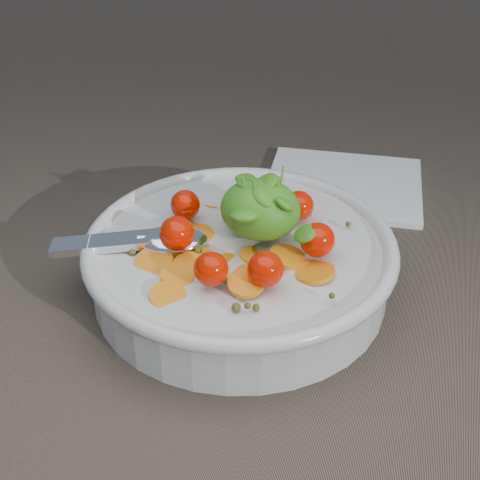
# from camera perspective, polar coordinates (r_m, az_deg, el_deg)

# --- Properties ---
(ground) EXTENTS (6.00, 6.00, 0.00)m
(ground) POSITION_cam_1_polar(r_m,az_deg,el_deg) (0.65, -1.72, -4.03)
(ground) COLOR brown
(ground) RESTS_ON ground
(bowl) EXTENTS (0.31, 0.29, 0.12)m
(bowl) POSITION_cam_1_polar(r_m,az_deg,el_deg) (0.62, 0.00, -1.77)
(bowl) COLOR silver
(bowl) RESTS_ON ground
(napkin) EXTENTS (0.20, 0.17, 0.01)m
(napkin) POSITION_cam_1_polar(r_m,az_deg,el_deg) (0.82, 8.83, 4.69)
(napkin) COLOR white
(napkin) RESTS_ON ground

